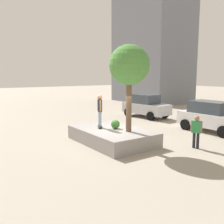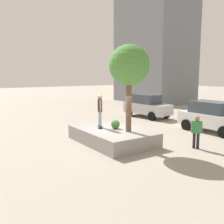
% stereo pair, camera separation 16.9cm
% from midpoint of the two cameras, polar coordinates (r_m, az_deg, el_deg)
% --- Properties ---
extents(ground_plane, '(120.00, 120.00, 0.00)m').
position_cam_midpoint_polar(ground_plane, '(13.50, 1.28, -6.81)').
color(ground_plane, '#9E9384').
extents(planter_ledge, '(4.50, 2.91, 0.72)m').
position_cam_midpoint_polar(planter_ledge, '(13.38, 0.36, -5.35)').
color(planter_ledge, gray).
rests_on(planter_ledge, ground).
extents(plaza_tree, '(1.97, 1.97, 4.26)m').
position_cam_midpoint_polar(plaza_tree, '(12.48, 4.23, 10.23)').
color(plaza_tree, brown).
rests_on(plaza_tree, planter_ledge).
extents(boxwood_shrub, '(0.47, 0.47, 0.47)m').
position_cam_midpoint_polar(boxwood_shrub, '(13.37, 1.13, -2.75)').
color(boxwood_shrub, '#3D7A33').
rests_on(boxwood_shrub, planter_ledge).
extents(skateboard, '(0.80, 0.57, 0.07)m').
position_cam_midpoint_polar(skateboard, '(13.69, -2.35, -3.25)').
color(skateboard, black).
rests_on(skateboard, planter_ledge).
extents(skateboarder, '(0.53, 0.36, 1.69)m').
position_cam_midpoint_polar(skateboarder, '(13.52, -2.37, 0.87)').
color(skateboarder, '#8C9EB7').
rests_on(skateboarder, skateboard).
extents(sedan_parked, '(4.20, 2.18, 1.90)m').
position_cam_midpoint_polar(sedan_parked, '(21.35, 8.02, 1.40)').
color(sedan_parked, '#B7B7BC').
rests_on(sedan_parked, ground).
extents(police_car, '(4.11, 1.97, 1.90)m').
position_cam_midpoint_polar(police_car, '(16.91, 21.79, -0.97)').
color(police_car, white).
rests_on(police_car, ground).
extents(passerby_with_bag, '(0.50, 0.33, 1.59)m').
position_cam_midpoint_polar(passerby_with_bag, '(12.89, 18.75, -3.79)').
color(passerby_with_bag, black).
rests_on(passerby_with_bag, ground).
extents(office_tower_glass, '(9.27, 6.28, 23.73)m').
position_cam_midpoint_polar(office_tower_glass, '(34.87, 9.81, 22.12)').
color(office_tower_glass, slate).
rests_on(office_tower_glass, ground).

